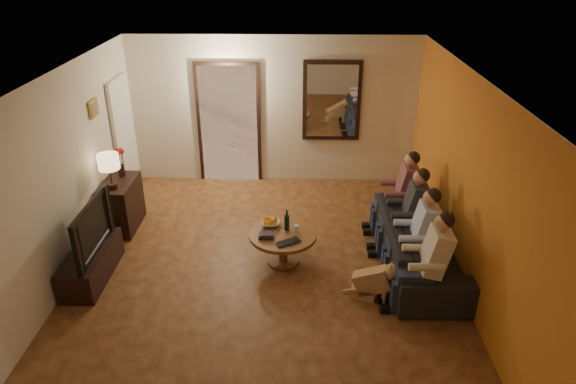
{
  "coord_description": "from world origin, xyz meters",
  "views": [
    {
      "loc": [
        0.42,
        -5.67,
        3.98
      ],
      "look_at": [
        0.3,
        0.3,
        1.05
      ],
      "focal_mm": 32.0,
      "sensor_mm": 36.0,
      "label": 1
    }
  ],
  "objects_px": {
    "person_a": "(429,266)",
    "person_d": "(401,196)",
    "sofa": "(419,244)",
    "bowl": "(270,223)",
    "tv_stand": "(91,264)",
    "laptop": "(290,244)",
    "dog": "(373,279)",
    "person_b": "(418,239)",
    "person_c": "(409,216)",
    "dresser": "(121,205)",
    "table_lamp": "(110,171)",
    "coffee_table": "(283,248)",
    "wine_bottle": "(287,220)",
    "tv": "(84,228)"
  },
  "relations": [
    {
      "from": "person_c",
      "to": "person_d",
      "type": "bearing_deg",
      "value": 90.0
    },
    {
      "from": "tv_stand",
      "to": "laptop",
      "type": "bearing_deg",
      "value": 2.71
    },
    {
      "from": "person_a",
      "to": "person_d",
      "type": "distance_m",
      "value": 1.8
    },
    {
      "from": "coffee_table",
      "to": "wine_bottle",
      "type": "height_order",
      "value": "wine_bottle"
    },
    {
      "from": "person_d",
      "to": "laptop",
      "type": "distance_m",
      "value": 1.98
    },
    {
      "from": "person_b",
      "to": "tv",
      "type": "bearing_deg",
      "value": -179.21
    },
    {
      "from": "tv",
      "to": "sofa",
      "type": "relative_size",
      "value": 0.51
    },
    {
      "from": "tv_stand",
      "to": "laptop",
      "type": "height_order",
      "value": "laptop"
    },
    {
      "from": "person_b",
      "to": "dog",
      "type": "bearing_deg",
      "value": -144.23
    },
    {
      "from": "sofa",
      "to": "bowl",
      "type": "xyz_separation_m",
      "value": [
        -2.0,
        0.26,
        0.14
      ]
    },
    {
      "from": "person_d",
      "to": "tv",
      "type": "bearing_deg",
      "value": -163.33
    },
    {
      "from": "tv_stand",
      "to": "sofa",
      "type": "bearing_deg",
      "value": 4.76
    },
    {
      "from": "sofa",
      "to": "dog",
      "type": "bearing_deg",
      "value": 136.0
    },
    {
      "from": "dresser",
      "to": "sofa",
      "type": "distance_m",
      "value": 4.41
    },
    {
      "from": "tv_stand",
      "to": "coffee_table",
      "type": "bearing_deg",
      "value": 9.2
    },
    {
      "from": "table_lamp",
      "to": "person_c",
      "type": "height_order",
      "value": "table_lamp"
    },
    {
      "from": "laptop",
      "to": "tv_stand",
      "type": "bearing_deg",
      "value": 152.19
    },
    {
      "from": "dresser",
      "to": "person_c",
      "type": "relative_size",
      "value": 0.71
    },
    {
      "from": "dog",
      "to": "wine_bottle",
      "type": "height_order",
      "value": "wine_bottle"
    },
    {
      "from": "dog",
      "to": "bowl",
      "type": "bearing_deg",
      "value": 158.89
    },
    {
      "from": "person_d",
      "to": "person_a",
      "type": "bearing_deg",
      "value": -90.0
    },
    {
      "from": "table_lamp",
      "to": "person_d",
      "type": "bearing_deg",
      "value": 2.08
    },
    {
      "from": "dresser",
      "to": "sofa",
      "type": "xyz_separation_m",
      "value": [
        4.3,
        -0.97,
        -0.04
      ]
    },
    {
      "from": "dresser",
      "to": "person_c",
      "type": "height_order",
      "value": "person_c"
    },
    {
      "from": "person_c",
      "to": "dresser",
      "type": "bearing_deg",
      "value": 170.97
    },
    {
      "from": "person_d",
      "to": "coffee_table",
      "type": "relative_size",
      "value": 1.33
    },
    {
      "from": "dresser",
      "to": "tv",
      "type": "bearing_deg",
      "value": -90.0
    },
    {
      "from": "tv_stand",
      "to": "wine_bottle",
      "type": "xyz_separation_m",
      "value": [
        2.53,
        0.5,
        0.4
      ]
    },
    {
      "from": "sofa",
      "to": "person_b",
      "type": "distance_m",
      "value": 0.41
    },
    {
      "from": "person_a",
      "to": "person_b",
      "type": "xyz_separation_m",
      "value": [
        0.0,
        0.6,
        0.0
      ]
    },
    {
      "from": "dresser",
      "to": "table_lamp",
      "type": "height_order",
      "value": "table_lamp"
    },
    {
      "from": "table_lamp",
      "to": "laptop",
      "type": "bearing_deg",
      "value": -20.83
    },
    {
      "from": "dresser",
      "to": "table_lamp",
      "type": "xyz_separation_m",
      "value": [
        0.0,
        -0.22,
        0.65
      ]
    },
    {
      "from": "wine_bottle",
      "to": "tv",
      "type": "bearing_deg",
      "value": -168.78
    },
    {
      "from": "bowl",
      "to": "table_lamp",
      "type": "bearing_deg",
      "value": 168.16
    },
    {
      "from": "tv",
      "to": "person_b",
      "type": "xyz_separation_m",
      "value": [
        4.2,
        0.06,
        -0.15
      ]
    },
    {
      "from": "tv_stand",
      "to": "person_b",
      "type": "xyz_separation_m",
      "value": [
        4.2,
        0.06,
        0.4
      ]
    },
    {
      "from": "tv",
      "to": "person_c",
      "type": "xyz_separation_m",
      "value": [
        4.2,
        0.66,
        -0.15
      ]
    },
    {
      "from": "person_b",
      "to": "dog",
      "type": "distance_m",
      "value": 0.81
    },
    {
      "from": "person_d",
      "to": "wine_bottle",
      "type": "height_order",
      "value": "person_d"
    },
    {
      "from": "sofa",
      "to": "coffee_table",
      "type": "height_order",
      "value": "sofa"
    },
    {
      "from": "tv_stand",
      "to": "coffee_table",
      "type": "distance_m",
      "value": 2.52
    },
    {
      "from": "dog",
      "to": "sofa",
      "type": "bearing_deg",
      "value": 62.8
    },
    {
      "from": "person_c",
      "to": "laptop",
      "type": "xyz_separation_m",
      "value": [
        -1.62,
        -0.54,
        -0.14
      ]
    },
    {
      "from": "tv_stand",
      "to": "person_c",
      "type": "relative_size",
      "value": 1.01
    },
    {
      "from": "dresser",
      "to": "sofa",
      "type": "bearing_deg",
      "value": -12.68
    },
    {
      "from": "tv_stand",
      "to": "coffee_table",
      "type": "relative_size",
      "value": 1.34
    },
    {
      "from": "dog",
      "to": "laptop",
      "type": "xyz_separation_m",
      "value": [
        -1.01,
        0.5,
        0.18
      ]
    },
    {
      "from": "table_lamp",
      "to": "laptop",
      "type": "height_order",
      "value": "table_lamp"
    },
    {
      "from": "person_a",
      "to": "coffee_table",
      "type": "distance_m",
      "value": 1.99
    }
  ]
}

